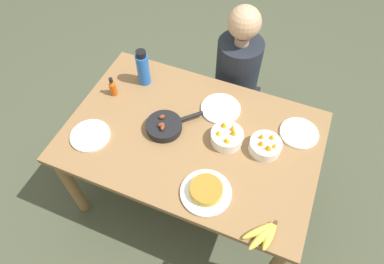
{
  "coord_description": "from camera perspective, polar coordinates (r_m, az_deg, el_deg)",
  "views": [
    {
      "loc": [
        0.43,
        -1.05,
        2.29
      ],
      "look_at": [
        0.0,
        0.0,
        0.73
      ],
      "focal_mm": 32.0,
      "sensor_mm": 36.0,
      "label": 1
    }
  ],
  "objects": [
    {
      "name": "banana_bunch",
      "position": [
        1.7,
        11.91,
        -16.29
      ],
      "size": [
        0.16,
        0.19,
        0.04
      ],
      "color": "gold",
      "rests_on": "dining_table"
    },
    {
      "name": "empty_plate_far_left",
      "position": [
        2.03,
        -16.59,
        -0.58
      ],
      "size": [
        0.23,
        0.23,
        0.02
      ],
      "color": "white",
      "rests_on": "dining_table"
    },
    {
      "name": "frittata_plate_center",
      "position": [
        1.75,
        2.35,
        -9.8
      ],
      "size": [
        0.26,
        0.26,
        0.06
      ],
      "color": "white",
      "rests_on": "dining_table"
    },
    {
      "name": "empty_plate_far_right",
      "position": [
        2.07,
        4.81,
        3.89
      ],
      "size": [
        0.24,
        0.24,
        0.02
      ],
      "color": "white",
      "rests_on": "dining_table"
    },
    {
      "name": "water_bottle",
      "position": [
        2.16,
        -8.17,
        10.5
      ],
      "size": [
        0.08,
        0.08,
        0.25
      ],
      "color": "blue",
      "rests_on": "dining_table"
    },
    {
      "name": "fruit_bowl_citrus",
      "position": [
        1.91,
        5.84,
        -0.75
      ],
      "size": [
        0.18,
        0.18,
        0.12
      ],
      "color": "white",
      "rests_on": "dining_table"
    },
    {
      "name": "fruit_bowl_mango",
      "position": [
        1.91,
        12.12,
        -2.25
      ],
      "size": [
        0.17,
        0.17,
        0.12
      ],
      "color": "white",
      "rests_on": "dining_table"
    },
    {
      "name": "person_figure",
      "position": [
        2.53,
        7.19,
        7.54
      ],
      "size": [
        0.33,
        0.33,
        1.13
      ],
      "color": "black",
      "rests_on": "ground_plane"
    },
    {
      "name": "dining_table",
      "position": [
        2.03,
        0.0,
        -2.04
      ],
      "size": [
        1.44,
        0.95,
        0.7
      ],
      "color": "olive",
      "rests_on": "ground_plane"
    },
    {
      "name": "hot_sauce_bottle",
      "position": [
        2.17,
        -13.07,
        7.26
      ],
      "size": [
        0.04,
        0.04,
        0.13
      ],
      "color": "#C64C0F",
      "rests_on": "dining_table"
    },
    {
      "name": "ground_plane",
      "position": [
        2.56,
        0.0,
        -9.69
      ],
      "size": [
        14.0,
        14.0,
        0.0
      ],
      "primitive_type": "plane",
      "color": "#474C38"
    },
    {
      "name": "skillet",
      "position": [
        1.96,
        -4.53,
        1.01
      ],
      "size": [
        0.28,
        0.28,
        0.08
      ],
      "rotation": [
        0.0,
        0.0,
        0.78
      ],
      "color": "black",
      "rests_on": "dining_table"
    },
    {
      "name": "empty_plate_near_front",
      "position": [
        2.04,
        17.42,
        -0.2
      ],
      "size": [
        0.22,
        0.22,
        0.02
      ],
      "color": "white",
      "rests_on": "dining_table"
    }
  ]
}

